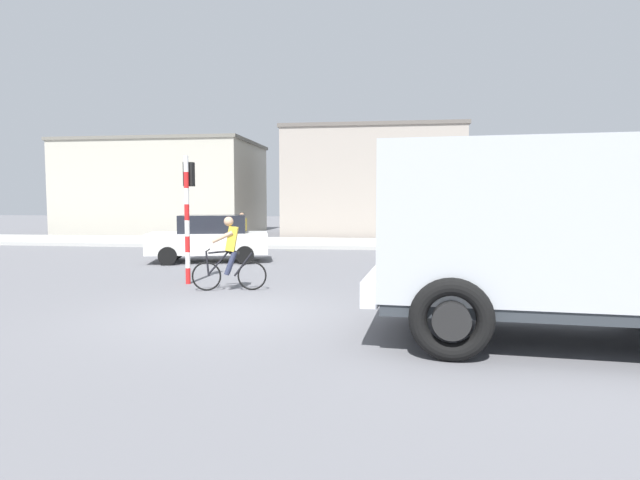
{
  "coord_description": "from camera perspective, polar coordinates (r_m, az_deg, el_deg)",
  "views": [
    {
      "loc": [
        2.86,
        -9.11,
        2.08
      ],
      "look_at": [
        1.25,
        2.5,
        1.2
      ],
      "focal_mm": 29.18,
      "sensor_mm": 36.0,
      "label": 1
    }
  ],
  "objects": [
    {
      "name": "building_mid_block",
      "position": [
        30.81,
        5.9,
        6.18
      ],
      "size": [
        9.99,
        7.03,
        6.19
      ],
      "color": "#9E9389",
      "rests_on": "ground"
    },
    {
      "name": "sidewalk_far",
      "position": [
        24.76,
        1.23,
        -0.33
      ],
      "size": [
        80.0,
        5.0,
        0.16
      ],
      "primitive_type": "cube",
      "color": "#ADADA8",
      "rests_on": "ground"
    },
    {
      "name": "truck_foreground",
      "position": [
        8.33,
        24.98,
        1.05
      ],
      "size": [
        5.59,
        3.13,
        2.9
      ],
      "color": "#B2B7BC",
      "rests_on": "ground"
    },
    {
      "name": "pedestrian_near_kerb",
      "position": [
        20.64,
        -8.55,
        0.82
      ],
      "size": [
        0.34,
        0.22,
        1.62
      ],
      "color": "#2D334C",
      "rests_on": "ground"
    },
    {
      "name": "building_corner_left",
      "position": [
        35.78,
        -16.54,
        5.51
      ],
      "size": [
        11.9,
        7.86,
        5.89
      ],
      "color": "#B2AD9E",
      "rests_on": "ground"
    },
    {
      "name": "traffic_light_pole",
      "position": [
        13.45,
        -14.29,
        4.11
      ],
      "size": [
        0.24,
        0.43,
        3.2
      ],
      "color": "red",
      "rests_on": "ground"
    },
    {
      "name": "cyclist",
      "position": [
        12.23,
        -9.89,
        -1.48
      ],
      "size": [
        1.7,
        0.57,
        1.72
      ],
      "color": "black",
      "rests_on": "ground"
    },
    {
      "name": "ground_plane",
      "position": [
        9.77,
        -9.43,
        -8.05
      ],
      "size": [
        120.0,
        120.0,
        0.0
      ],
      "primitive_type": "plane",
      "color": "slate"
    },
    {
      "name": "car_red_near",
      "position": [
        18.18,
        -12.01,
        0.22
      ],
      "size": [
        4.31,
        2.7,
        1.6
      ],
      "color": "white",
      "rests_on": "ground"
    }
  ]
}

